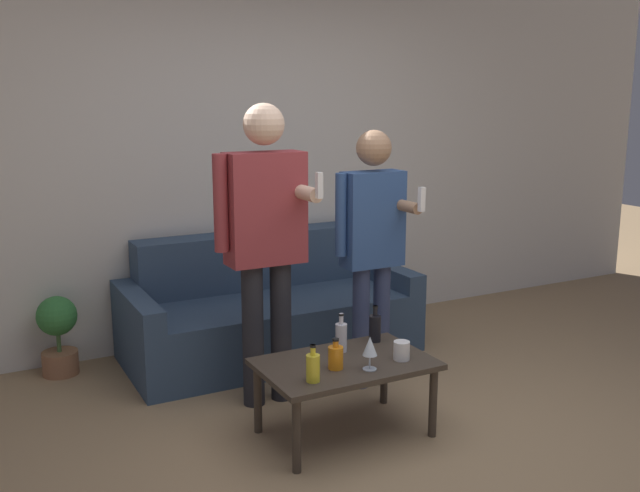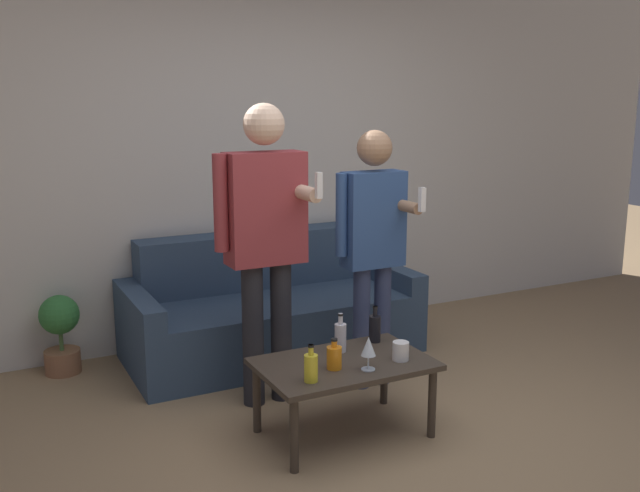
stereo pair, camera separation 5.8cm
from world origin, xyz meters
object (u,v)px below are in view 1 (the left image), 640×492
bottle_orange (375,327)px  coffee_table (345,370)px  couch (267,312)px  person_standing_right (372,237)px  person_standing_left (265,232)px

bottle_orange → coffee_table: bearing=-147.7°
couch → person_standing_right: bearing=-68.5°
coffee_table → person_standing_left: person_standing_left is taller
person_standing_left → bottle_orange: bearing=-37.5°
coffee_table → person_standing_right: (0.47, 0.51, 0.58)m
coffee_table → bottle_orange: 0.38m
couch → bottle_orange: 1.19m
coffee_table → person_standing_right: bearing=47.1°
bottle_orange → person_standing_right: size_ratio=0.13×
coffee_table → person_standing_left: bearing=109.0°
couch → person_standing_left: bearing=-113.8°
bottle_orange → person_standing_left: (-0.50, 0.39, 0.53)m
bottle_orange → person_standing_right: 0.58m
couch → bottle_orange: size_ratio=9.46×
couch → person_standing_left: person_standing_left is taller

